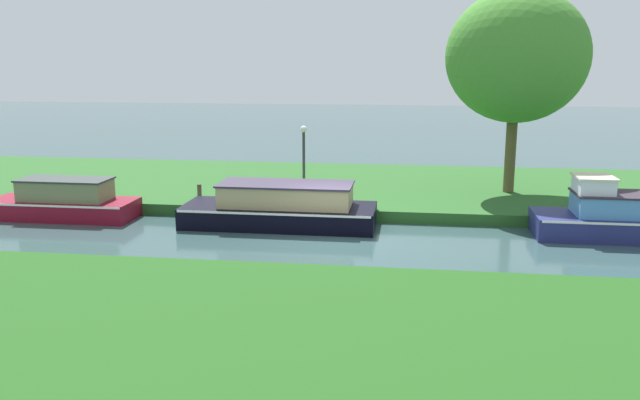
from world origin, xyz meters
TOP-DOWN VIEW (x-y plane):
  - ground_plane at (0.00, 0.00)m, footprint 120.00×120.00m
  - riverbank_far at (0.00, 7.00)m, footprint 72.00×10.00m
  - riverbank_near at (0.00, -9.00)m, footprint 72.00×10.00m
  - maroon_barge at (-9.50, 1.20)m, footprint 5.03×1.73m
  - black_narrowboat at (-1.89, 1.20)m, footprint 6.28×2.25m
  - willow_tree_left at (5.97, 5.85)m, footprint 5.16×4.51m
  - lamp_post at (-1.56, 3.70)m, footprint 0.24×0.24m
  - mooring_post_near at (8.58, 2.72)m, footprint 0.19×0.19m
  - mooring_post_far at (-5.16, 2.72)m, footprint 0.15×0.15m

SIDE VIEW (x-z plane):
  - ground_plane at x=0.00m, z-range 0.00..0.00m
  - riverbank_far at x=0.00m, z-range 0.00..0.40m
  - riverbank_near at x=0.00m, z-range 0.00..0.40m
  - maroon_barge at x=-9.50m, z-range -0.13..1.25m
  - black_narrowboat at x=-1.89m, z-range -0.11..1.32m
  - mooring_post_near at x=8.58m, z-range 0.40..0.96m
  - mooring_post_far at x=-5.16m, z-range 0.40..1.01m
  - lamp_post at x=-1.56m, z-range 0.76..3.40m
  - willow_tree_left at x=5.97m, z-range 1.71..9.20m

